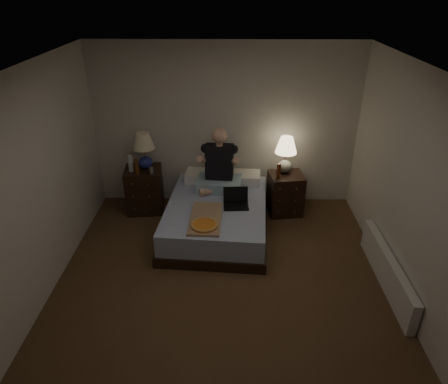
{
  "coord_description": "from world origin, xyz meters",
  "views": [
    {
      "loc": [
        0.07,
        -3.54,
        3.23
      ],
      "look_at": [
        0.0,
        0.9,
        0.85
      ],
      "focal_mm": 32.0,
      "sensor_mm": 36.0,
      "label": 1
    }
  ],
  "objects_px": {
    "nightstand_left": "(145,190)",
    "lamp_right": "(286,155)",
    "nightstand_right": "(285,194)",
    "beer_bottle_left": "(137,167)",
    "beer_bottle_right": "(279,171)",
    "pizza_box": "(204,226)",
    "laptop": "(236,199)",
    "radiator": "(387,271)",
    "bed": "(217,217)",
    "water_bottle": "(131,164)",
    "soda_can": "(151,171)",
    "person": "(219,160)",
    "lamp_left": "(144,151)"
  },
  "relations": [
    {
      "from": "nightstand_left",
      "to": "lamp_right",
      "type": "distance_m",
      "value": 2.22
    },
    {
      "from": "nightstand_right",
      "to": "beer_bottle_left",
      "type": "bearing_deg",
      "value": 175.72
    },
    {
      "from": "beer_bottle_right",
      "to": "pizza_box",
      "type": "distance_m",
      "value": 1.51
    },
    {
      "from": "nightstand_right",
      "to": "beer_bottle_right",
      "type": "bearing_deg",
      "value": -149.59
    },
    {
      "from": "laptop",
      "to": "radiator",
      "type": "height_order",
      "value": "laptop"
    },
    {
      "from": "beer_bottle_right",
      "to": "beer_bottle_left",
      "type": "bearing_deg",
      "value": -179.58
    },
    {
      "from": "lamp_right",
      "to": "beer_bottle_right",
      "type": "height_order",
      "value": "lamp_right"
    },
    {
      "from": "bed",
      "to": "pizza_box",
      "type": "xyz_separation_m",
      "value": [
        -0.13,
        -0.64,
        0.27
      ]
    },
    {
      "from": "bed",
      "to": "lamp_right",
      "type": "height_order",
      "value": "lamp_right"
    },
    {
      "from": "water_bottle",
      "to": "soda_can",
      "type": "xyz_separation_m",
      "value": [
        0.31,
        -0.08,
        -0.07
      ]
    },
    {
      "from": "soda_can",
      "to": "person",
      "type": "bearing_deg",
      "value": 0.38
    },
    {
      "from": "beer_bottle_left",
      "to": "radiator",
      "type": "distance_m",
      "value": 3.62
    },
    {
      "from": "nightstand_left",
      "to": "radiator",
      "type": "distance_m",
      "value": 3.61
    },
    {
      "from": "bed",
      "to": "laptop",
      "type": "height_order",
      "value": "laptop"
    },
    {
      "from": "lamp_left",
      "to": "lamp_right",
      "type": "distance_m",
      "value": 2.1
    },
    {
      "from": "lamp_right",
      "to": "pizza_box",
      "type": "bearing_deg",
      "value": -131.83
    },
    {
      "from": "lamp_left",
      "to": "radiator",
      "type": "height_order",
      "value": "lamp_left"
    },
    {
      "from": "lamp_left",
      "to": "radiator",
      "type": "xyz_separation_m",
      "value": [
        3.13,
        -1.75,
        -0.78
      ]
    },
    {
      "from": "water_bottle",
      "to": "laptop",
      "type": "xyz_separation_m",
      "value": [
        1.55,
        -0.61,
        -0.25
      ]
    },
    {
      "from": "bed",
      "to": "lamp_right",
      "type": "bearing_deg",
      "value": 36.66
    },
    {
      "from": "pizza_box",
      "to": "water_bottle",
      "type": "bearing_deg",
      "value": 137.05
    },
    {
      "from": "bed",
      "to": "laptop",
      "type": "bearing_deg",
      "value": -15.56
    },
    {
      "from": "soda_can",
      "to": "beer_bottle_right",
      "type": "relative_size",
      "value": 0.43
    },
    {
      "from": "lamp_left",
      "to": "pizza_box",
      "type": "distance_m",
      "value": 1.66
    },
    {
      "from": "nightstand_left",
      "to": "pizza_box",
      "type": "height_order",
      "value": "nightstand_left"
    },
    {
      "from": "nightstand_left",
      "to": "radiator",
      "type": "bearing_deg",
      "value": -34.11
    },
    {
      "from": "beer_bottle_left",
      "to": "nightstand_right",
      "type": "bearing_deg",
      "value": 3.26
    },
    {
      "from": "bed",
      "to": "beer_bottle_left",
      "type": "bearing_deg",
      "value": 164.97
    },
    {
      "from": "laptop",
      "to": "pizza_box",
      "type": "distance_m",
      "value": 0.68
    },
    {
      "from": "laptop",
      "to": "nightstand_left",
      "type": "bearing_deg",
      "value": 150.98
    },
    {
      "from": "person",
      "to": "laptop",
      "type": "height_order",
      "value": "person"
    },
    {
      "from": "beer_bottle_left",
      "to": "pizza_box",
      "type": "distance_m",
      "value": 1.52
    },
    {
      "from": "bed",
      "to": "pizza_box",
      "type": "distance_m",
      "value": 0.71
    },
    {
      "from": "laptop",
      "to": "soda_can",
      "type": "bearing_deg",
      "value": 153.91
    },
    {
      "from": "soda_can",
      "to": "lamp_left",
      "type": "bearing_deg",
      "value": 121.17
    },
    {
      "from": "bed",
      "to": "beer_bottle_left",
      "type": "xyz_separation_m",
      "value": [
        -1.18,
        0.41,
        0.59
      ]
    },
    {
      "from": "lamp_left",
      "to": "beer_bottle_right",
      "type": "height_order",
      "value": "lamp_left"
    },
    {
      "from": "beer_bottle_left",
      "to": "person",
      "type": "relative_size",
      "value": 0.25
    },
    {
      "from": "bed",
      "to": "person",
      "type": "height_order",
      "value": "person"
    },
    {
      "from": "lamp_left",
      "to": "radiator",
      "type": "relative_size",
      "value": 0.35
    },
    {
      "from": "water_bottle",
      "to": "radiator",
      "type": "bearing_deg",
      "value": -26.24
    },
    {
      "from": "radiator",
      "to": "water_bottle",
      "type": "bearing_deg",
      "value": 153.76
    },
    {
      "from": "lamp_right",
      "to": "water_bottle",
      "type": "relative_size",
      "value": 2.24
    },
    {
      "from": "beer_bottle_left",
      "to": "laptop",
      "type": "relative_size",
      "value": 0.68
    },
    {
      "from": "lamp_right",
      "to": "laptop",
      "type": "relative_size",
      "value": 1.65
    },
    {
      "from": "soda_can",
      "to": "lamp_right",
      "type": "bearing_deg",
      "value": 5.96
    },
    {
      "from": "nightstand_left",
      "to": "lamp_right",
      "type": "bearing_deg",
      "value": -4.43
    },
    {
      "from": "lamp_right",
      "to": "water_bottle",
      "type": "xyz_separation_m",
      "value": [
        -2.29,
        -0.12,
        -0.1
      ]
    },
    {
      "from": "lamp_right",
      "to": "radiator",
      "type": "relative_size",
      "value": 0.35
    },
    {
      "from": "bed",
      "to": "pizza_box",
      "type": "bearing_deg",
      "value": -97.51
    }
  ]
}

